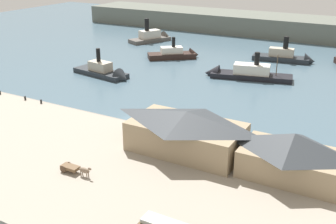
% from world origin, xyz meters
% --- Properties ---
extents(ground_plane, '(320.00, 320.00, 0.00)m').
position_xyz_m(ground_plane, '(0.00, 0.00, 0.00)').
color(ground_plane, '#476070').
extents(quay_promenade, '(110.00, 36.00, 1.20)m').
position_xyz_m(quay_promenade, '(0.00, -22.00, 0.60)').
color(quay_promenade, '#9E9384').
rests_on(quay_promenade, ground).
extents(seawall_edge, '(110.00, 0.80, 1.00)m').
position_xyz_m(seawall_edge, '(0.00, -3.60, 0.50)').
color(seawall_edge, gray).
rests_on(seawall_edge, ground).
extents(ferry_shed_east_terminal, '(20.05, 11.20, 7.44)m').
position_xyz_m(ferry_shed_east_terminal, '(18.16, -9.90, 4.97)').
color(ferry_shed_east_terminal, '#998466').
rests_on(ferry_shed_east_terminal, quay_promenade).
extents(ferry_shed_central_terminal, '(15.79, 9.61, 7.43)m').
position_xyz_m(ferry_shed_central_terminal, '(36.54, -10.01, 4.97)').
color(ferry_shed_central_terminal, '#998466').
rests_on(ferry_shed_central_terminal, quay_promenade).
extents(horse_cart, '(5.88, 1.61, 1.87)m').
position_xyz_m(horse_cart, '(6.41, -25.75, 2.12)').
color(horse_cart, brown).
rests_on(horse_cart, quay_promenade).
extents(mooring_post_east, '(0.44, 0.44, 0.90)m').
position_xyz_m(mooring_post_east, '(-27.17, -4.94, 1.65)').
color(mooring_post_east, black).
rests_on(mooring_post_east, quay_promenade).
extents(mooring_post_center_west, '(0.44, 0.44, 0.90)m').
position_xyz_m(mooring_post_center_west, '(-22.08, -4.85, 1.65)').
color(mooring_post_center_west, black).
rests_on(mooring_post_center_west, quay_promenade).
extents(mooring_post_west, '(0.44, 0.44, 0.90)m').
position_xyz_m(mooring_post_west, '(-35.68, -5.09, 1.65)').
color(mooring_post_west, black).
rests_on(mooring_post_west, quay_promenade).
extents(ferry_approaching_east, '(16.71, 14.85, 8.76)m').
position_xyz_m(ferry_approaching_east, '(-16.71, 52.54, 1.36)').
color(ferry_approaching_east, black).
rests_on(ferry_approaching_east, ground).
extents(ferry_near_quay, '(20.39, 7.96, 9.90)m').
position_xyz_m(ferry_near_quay, '(17.51, 66.22, 1.45)').
color(ferry_near_quay, '#23282D').
rests_on(ferry_near_quay, ground).
extents(ferry_moored_west, '(13.23, 18.95, 11.35)m').
position_xyz_m(ferry_moored_west, '(-37.98, 72.84, 1.65)').
color(ferry_moored_west, '#514C47').
rests_on(ferry_moored_west, ground).
extents(ferry_mid_harbor, '(19.98, 8.42, 9.81)m').
position_xyz_m(ferry_mid_harbor, '(-24.30, 23.06, 1.26)').
color(ferry_mid_harbor, '#23282D').
rests_on(ferry_mid_harbor, ground).
extents(ferry_moored_east, '(25.43, 11.03, 9.65)m').
position_xyz_m(ferry_moored_east, '(10.30, 40.93, 1.42)').
color(ferry_moored_east, black).
rests_on(ferry_moored_east, ground).
extents(far_headland, '(180.00, 24.00, 8.00)m').
position_xyz_m(far_headland, '(0.00, 110.00, 4.00)').
color(far_headland, '#60665B').
rests_on(far_headland, ground).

